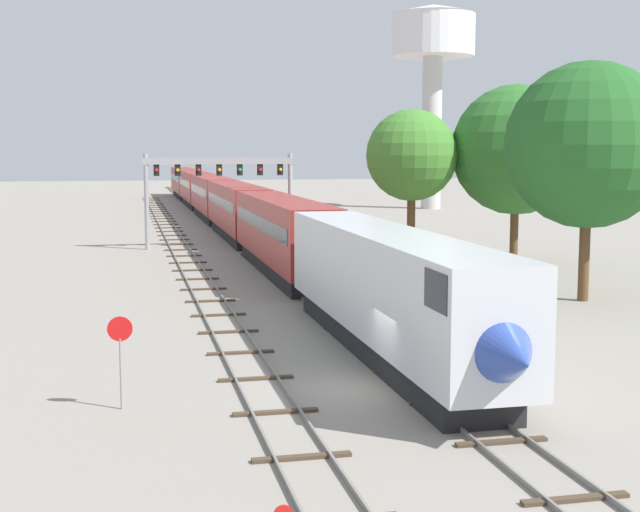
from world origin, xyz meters
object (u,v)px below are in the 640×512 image
(water_tower, at_px, (433,46))
(stop_sign, at_px, (120,349))
(passenger_train, at_px, (222,202))
(trackside_tree_right, at_px, (412,156))
(trackside_tree_mid, at_px, (588,145))
(trackside_tree_left, at_px, (516,150))
(signal_gantry, at_px, (219,178))

(water_tower, bearing_deg, stop_sign, -115.41)
(passenger_train, xyz_separation_m, stop_sign, (-10.00, -62.58, -0.74))
(water_tower, bearing_deg, trackside_tree_right, -111.02)
(passenger_train, relative_size, water_tower, 5.13)
(water_tower, relative_size, trackside_tree_mid, 2.14)
(trackside_tree_left, height_order, trackside_tree_mid, trackside_tree_mid)
(passenger_train, relative_size, stop_sign, 47.39)
(passenger_train, xyz_separation_m, trackside_tree_left, (16.22, -33.84, 5.23))
(trackside_tree_left, distance_m, trackside_tree_right, 7.09)
(signal_gantry, height_order, trackside_tree_mid, trackside_tree_mid)
(passenger_train, bearing_deg, stop_sign, -99.08)
(stop_sign, bearing_deg, trackside_tree_right, 57.34)
(passenger_train, bearing_deg, trackside_tree_mid, -74.16)
(signal_gantry, height_order, water_tower, water_tower)
(signal_gantry, xyz_separation_m, stop_sign, (-7.75, -43.75, -3.73))
(passenger_train, xyz_separation_m, trackside_tree_mid, (13.60, -47.94, 5.48))
(stop_sign, bearing_deg, trackside_tree_left, 47.64)
(trackside_tree_mid, height_order, trackside_tree_right, trackside_tree_mid)
(trackside_tree_left, bearing_deg, trackside_tree_right, 169.55)
(passenger_train, height_order, trackside_tree_left, trackside_tree_left)
(stop_sign, relative_size, trackside_tree_mid, 0.23)
(passenger_train, relative_size, signal_gantry, 11.28)
(water_tower, xyz_separation_m, stop_sign, (-40.32, -84.87, -19.46))
(signal_gantry, height_order, trackside_tree_left, trackside_tree_left)
(trackside_tree_mid, xyz_separation_m, trackside_tree_right, (-4.35, 15.39, -0.63))
(water_tower, xyz_separation_m, trackside_tree_right, (-21.07, -54.84, -13.88))
(water_tower, height_order, stop_sign, water_tower)
(trackside_tree_left, bearing_deg, signal_gantry, 140.90)
(passenger_train, relative_size, trackside_tree_mid, 11.01)
(water_tower, bearing_deg, trackside_tree_left, -104.11)
(trackside_tree_left, bearing_deg, trackside_tree_mid, -100.50)
(trackside_tree_right, bearing_deg, trackside_tree_mid, -74.21)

